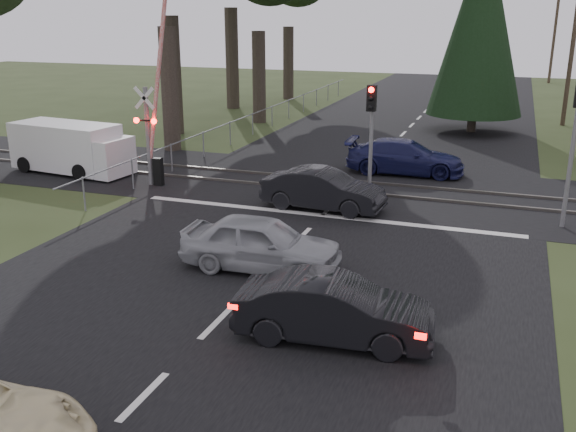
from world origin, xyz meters
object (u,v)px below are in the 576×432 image
at_px(crossing_signal, 153,133).
at_px(dark_hatchback, 334,310).
at_px(utility_pole_mid, 573,44).
at_px(utility_pole_far, 555,31).
at_px(blue_sedan, 405,157).
at_px(traffic_signal_center, 371,122).
at_px(white_van, 74,148).
at_px(dark_car_far, 323,190).
at_px(silver_car, 261,243).

height_order(crossing_signal, dark_hatchback, crossing_signal).
xyz_separation_m(crossing_signal, dark_hatchback, (9.90, -9.64, -1.38)).
distance_m(utility_pole_mid, utility_pole_far, 25.00).
bearing_deg(utility_pole_far, blue_sedan, -99.78).
bearing_deg(traffic_signal_center, white_van, -179.09).
relative_size(traffic_signal_center, utility_pole_mid, 0.46).
relative_size(utility_pole_mid, blue_sedan, 1.84).
xyz_separation_m(dark_hatchback, blue_sedan, (-1.03, 14.80, 0.03)).
bearing_deg(white_van, dark_hatchback, -29.37).
bearing_deg(utility_pole_mid, white_van, -135.78).
bearing_deg(dark_car_far, utility_pole_far, -6.40).
bearing_deg(traffic_signal_center, dark_hatchback, -81.25).
xyz_separation_m(dark_hatchback, silver_car, (-2.82, 3.05, 0.05)).
xyz_separation_m(dark_car_far, white_van, (-11.36, 1.57, 0.35)).
relative_size(dark_hatchback, silver_car, 0.96).
bearing_deg(traffic_signal_center, dark_car_far, -124.15).
xyz_separation_m(crossing_signal, dark_car_far, (7.07, -0.88, -1.36)).
bearing_deg(dark_car_far, silver_car, -175.71).
bearing_deg(dark_car_far, crossing_signal, 87.21).
bearing_deg(dark_car_far, utility_pole_mid, -18.13).
relative_size(utility_pole_mid, silver_car, 2.12).
bearing_deg(crossing_signal, dark_hatchback, -44.24).
xyz_separation_m(utility_pole_mid, silver_car, (-8.70, -26.80, -4.00)).
xyz_separation_m(utility_pole_far, silver_car, (-8.70, -51.80, -4.00)).
distance_m(dark_car_far, white_van, 11.47).
xyz_separation_m(utility_pole_mid, dark_car_far, (-8.70, -21.09, -4.03)).
distance_m(traffic_signal_center, white_van, 12.69).
bearing_deg(dark_car_far, white_van, 86.42).
bearing_deg(dark_hatchback, blue_sedan, -1.57).
distance_m(traffic_signal_center, dark_hatchback, 10.86).
bearing_deg(blue_sedan, dark_hatchback, -178.71).
height_order(utility_pole_far, silver_car, utility_pole_far).
xyz_separation_m(utility_pole_mid, utility_pole_far, (0.00, 25.00, 0.00)).
height_order(crossing_signal, white_van, crossing_signal).
xyz_separation_m(utility_pole_mid, blue_sedan, (-6.91, -15.05, -4.02)).
bearing_deg(white_van, blue_sedan, 25.45).
bearing_deg(blue_sedan, utility_pole_mid, -27.33).
relative_size(dark_hatchback, blue_sedan, 0.84).
xyz_separation_m(crossing_signal, traffic_signal_center, (8.27, 0.89, 0.75)).
distance_m(utility_pole_mid, silver_car, 28.46).
height_order(dark_hatchback, silver_car, silver_car).
distance_m(traffic_signal_center, utility_pole_mid, 20.82).
bearing_deg(silver_car, utility_pole_far, -11.76).
bearing_deg(white_van, dark_car_far, -1.17).
xyz_separation_m(dark_hatchback, dark_car_far, (-2.82, 8.76, 0.02)).
bearing_deg(traffic_signal_center, utility_pole_far, 80.40).
relative_size(dark_car_far, white_van, 0.77).
distance_m(crossing_signal, dark_hatchback, 13.88).
relative_size(utility_pole_far, blue_sedan, 1.84).
height_order(utility_pole_mid, utility_pole_far, same).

